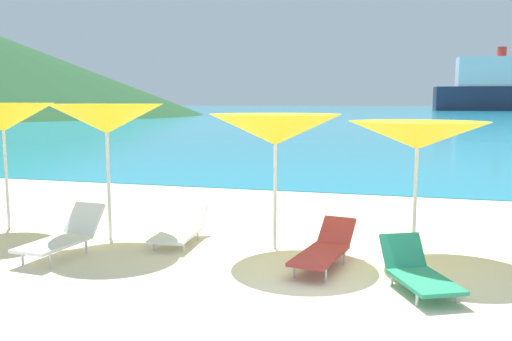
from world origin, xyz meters
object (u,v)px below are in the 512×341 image
object	(u,v)px
umbrella_3	(275,130)
lounge_chair_4	(417,271)
lounge_chair_0	(64,236)
umbrella_1	(3,117)
lounge_chair_2	(325,248)
lounge_chair_6	(180,229)
umbrella_4	(418,135)
umbrella_2	(106,119)

from	to	relation	value
umbrella_3	lounge_chair_4	distance (m)	3.18
lounge_chair_0	lounge_chair_4	bearing A→B (deg)	3.80
umbrella_1	umbrella_3	bearing A→B (deg)	-0.21
lounge_chair_2	lounge_chair_6	bearing A→B (deg)	174.17
umbrella_4	lounge_chair_0	size ratio (longest dim) A/B	1.51
umbrella_1	lounge_chair_0	distance (m)	3.12
umbrella_2	lounge_chair_0	bearing A→B (deg)	-97.56
lounge_chair_4	lounge_chair_6	bearing A→B (deg)	134.59
umbrella_4	lounge_chair_4	world-z (taller)	umbrella_4
umbrella_2	lounge_chair_4	bearing A→B (deg)	-13.62
lounge_chair_2	umbrella_3	bearing A→B (deg)	150.64
umbrella_1	lounge_chair_6	xyz separation A→B (m)	(3.62, -0.05, -1.91)
lounge_chair_4	umbrella_4	bearing A→B (deg)	64.89
umbrella_4	umbrella_2	bearing A→B (deg)	-174.78
umbrella_4	lounge_chair_4	bearing A→B (deg)	-89.21
umbrella_1	lounge_chair_4	distance (m)	7.93
lounge_chair_0	lounge_chair_2	world-z (taller)	lounge_chair_0
lounge_chair_4	lounge_chair_6	world-z (taller)	lounge_chair_4
lounge_chair_6	umbrella_2	bearing A→B (deg)	-179.19
umbrella_3	lounge_chair_0	xyz separation A→B (m)	(-3.15, -1.29, -1.66)
lounge_chair_2	lounge_chair_4	size ratio (longest dim) A/B	1.23
umbrella_2	lounge_chair_4	world-z (taller)	umbrella_2
umbrella_4	lounge_chair_0	world-z (taller)	umbrella_4
lounge_chair_2	umbrella_2	bearing A→B (deg)	-179.02
umbrella_3	lounge_chair_4	size ratio (longest dim) A/B	1.56
umbrella_3	umbrella_2	bearing A→B (deg)	-177.00
lounge_chair_2	lounge_chair_6	size ratio (longest dim) A/B	1.10
lounge_chair_0	lounge_chair_6	distance (m)	1.92
umbrella_2	umbrella_4	size ratio (longest dim) A/B	1.00
lounge_chair_4	umbrella_1	bearing A→B (deg)	143.26
umbrella_4	lounge_chair_6	distance (m)	4.28
umbrella_3	lounge_chair_6	world-z (taller)	umbrella_3
umbrella_3	lounge_chair_4	xyz separation A→B (m)	(2.25, -1.43, -1.74)
umbrella_4	lounge_chair_2	size ratio (longest dim) A/B	1.36
umbrella_2	umbrella_3	distance (m)	3.00
lounge_chair_2	lounge_chair_4	xyz separation A→B (m)	(1.31, -0.66, -0.03)
umbrella_1	lounge_chair_4	world-z (taller)	umbrella_1
umbrella_3	lounge_chair_2	bearing A→B (deg)	-39.19
umbrella_3	lounge_chair_2	distance (m)	2.10
umbrella_1	lounge_chair_2	world-z (taller)	umbrella_1
lounge_chair_2	lounge_chair_4	world-z (taller)	lounge_chair_4
umbrella_1	lounge_chair_2	xyz separation A→B (m)	(6.26, -0.79, -1.87)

